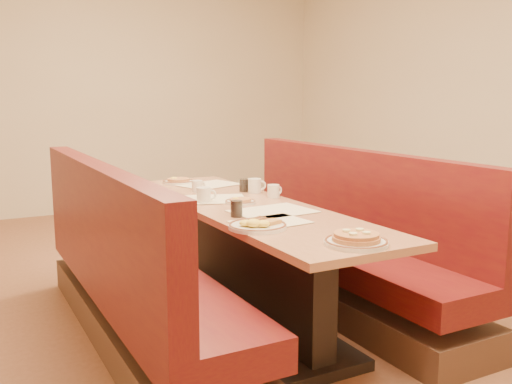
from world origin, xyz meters
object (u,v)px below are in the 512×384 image
diner_table (245,263)px  coffee_mug_a (274,191)px  coffee_mug_c (255,185)px  coffee_mug_b (204,195)px  soda_tumbler_near (237,209)px  eggs_plate (257,225)px  coffee_mug_d (198,186)px  booth_left (131,283)px  pancake_plate (356,240)px  soda_tumbler_mid (244,185)px  booth_right (340,250)px

diner_table → coffee_mug_a: 0.52m
diner_table → coffee_mug_c: 0.62m
coffee_mug_b → soda_tumbler_near: (-0.01, -0.48, -0.00)m
diner_table → soda_tumbler_near: size_ratio=27.21×
eggs_plate → coffee_mug_d: bearing=82.2°
booth_left → coffee_mug_c: (1.00, 0.36, 0.44)m
pancake_plate → coffee_mug_a: bearing=77.0°
coffee_mug_c → soda_tumbler_near: 0.81m
coffee_mug_a → soda_tumbler_mid: 0.31m
coffee_mug_a → soda_tumbler_mid: (-0.07, 0.31, -0.00)m
pancake_plate → coffee_mug_b: bearing=98.6°
diner_table → pancake_plate: bearing=-90.1°
diner_table → coffee_mug_a: bearing=25.5°
eggs_plate → coffee_mug_d: coffee_mug_d is taller
eggs_plate → soda_tumbler_mid: (0.46, 1.05, 0.03)m
eggs_plate → booth_left: bearing=129.0°
booth_right → coffee_mug_b: size_ratio=19.89×
diner_table → coffee_mug_d: 0.72m
coffee_mug_c → coffee_mug_b: bearing=-142.9°
booth_right → coffee_mug_c: booth_right is taller
coffee_mug_a → coffee_mug_b: bearing=163.2°
booth_right → soda_tumbler_mid: size_ratio=27.90×
coffee_mug_c → booth_right: bearing=-22.0°
booth_left → pancake_plate: size_ratio=8.58×
diner_table → coffee_mug_d: (-0.08, 0.58, 0.42)m
diner_table → soda_tumbler_near: 0.56m
booth_left → soda_tumbler_mid: (0.95, 0.44, 0.43)m
diner_table → eggs_plate: bearing=-111.7°
eggs_plate → coffee_mug_c: 1.09m
pancake_plate → eggs_plate: 0.55m
eggs_plate → soda_tumbler_mid: size_ratio=3.33×
diner_table → coffee_mug_d: size_ratio=23.54×
pancake_plate → eggs_plate: pancake_plate is taller
pancake_plate → coffee_mug_b: 1.30m
pancake_plate → coffee_mug_d: 1.68m
soda_tumbler_near → pancake_plate: bearing=-75.5°
booth_right → soda_tumbler_mid: (-0.52, 0.44, 0.43)m
booth_right → eggs_plate: booth_right is taller
booth_left → eggs_plate: bearing=-51.0°
coffee_mug_c → coffee_mug_d: coffee_mug_c is taller
booth_left → coffee_mug_d: (0.65, 0.58, 0.43)m
diner_table → coffee_mug_a: coffee_mug_a is taller
coffee_mug_b → coffee_mug_c: 0.49m
diner_table → coffee_mug_d: bearing=97.6°
diner_table → coffee_mug_c: bearing=54.0°
diner_table → booth_right: booth_right is taller
coffee_mug_d → soda_tumbler_mid: bearing=-39.8°
booth_right → coffee_mug_d: (-0.81, 0.58, 0.43)m
booth_right → pancake_plate: booth_right is taller
booth_right → coffee_mug_d: size_ratio=23.54×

